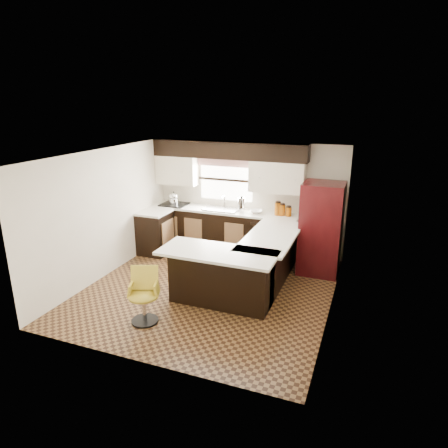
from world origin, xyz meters
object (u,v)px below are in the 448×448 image
at_px(peninsula_long, 268,261).
at_px(peninsula_return, 221,278).
at_px(refrigerator, 321,229).
at_px(bar_chair, 143,297).

bearing_deg(peninsula_long, peninsula_return, -118.30).
distance_m(peninsula_return, refrigerator, 2.32).
bearing_deg(peninsula_long, refrigerator, 47.65).
bearing_deg(bar_chair, peninsula_return, 27.42).
bearing_deg(peninsula_return, refrigerator, 54.43).
xyz_separation_m(peninsula_return, bar_chair, (-0.87, -0.99, -0.03)).
height_order(peninsula_long, refrigerator, refrigerator).
height_order(refrigerator, bar_chair, refrigerator).
relative_size(peninsula_long, peninsula_return, 1.18).
distance_m(refrigerator, bar_chair, 3.62).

